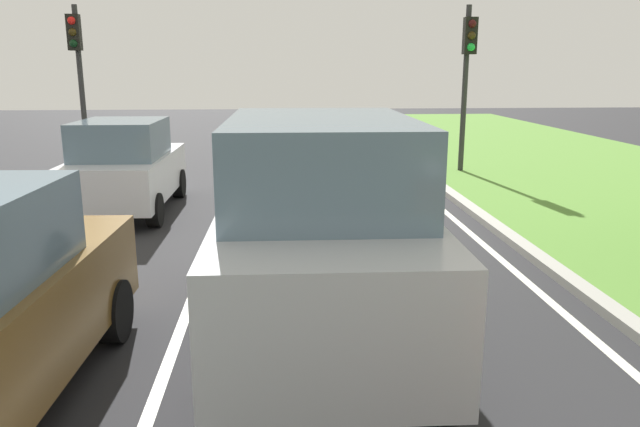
{
  "coord_description": "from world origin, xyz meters",
  "views": [
    {
      "loc": [
        0.38,
        2.48,
        2.73
      ],
      "look_at": [
        0.81,
        8.81,
        1.2
      ],
      "focal_mm": 34.02,
      "sensor_mm": 36.0,
      "label": 1
    }
  ],
  "objects_px": {
    "car_suv_ahead": "(320,230)",
    "car_hatchback_far": "(126,167)",
    "traffic_light_near_right": "(468,62)",
    "traffic_light_overhead_left": "(78,60)"
  },
  "relations": [
    {
      "from": "car_suv_ahead",
      "to": "car_hatchback_far",
      "type": "relative_size",
      "value": 1.22
    },
    {
      "from": "car_suv_ahead",
      "to": "car_hatchback_far",
      "type": "bearing_deg",
      "value": 120.08
    },
    {
      "from": "car_suv_ahead",
      "to": "traffic_light_near_right",
      "type": "relative_size",
      "value": 1.06
    },
    {
      "from": "traffic_light_near_right",
      "to": "traffic_light_overhead_left",
      "type": "relative_size",
      "value": 0.99
    },
    {
      "from": "car_hatchback_far",
      "to": "traffic_light_overhead_left",
      "type": "distance_m",
      "value": 5.85
    },
    {
      "from": "car_hatchback_far",
      "to": "traffic_light_near_right",
      "type": "relative_size",
      "value": 0.87
    },
    {
      "from": "car_hatchback_far",
      "to": "traffic_light_near_right",
      "type": "height_order",
      "value": "traffic_light_near_right"
    },
    {
      "from": "car_suv_ahead",
      "to": "traffic_light_overhead_left",
      "type": "height_order",
      "value": "traffic_light_overhead_left"
    },
    {
      "from": "car_suv_ahead",
      "to": "car_hatchback_far",
      "type": "height_order",
      "value": "car_suv_ahead"
    },
    {
      "from": "car_suv_ahead",
      "to": "car_hatchback_far",
      "type": "xyz_separation_m",
      "value": [
        -3.32,
        5.92,
        -0.28
      ]
    }
  ]
}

